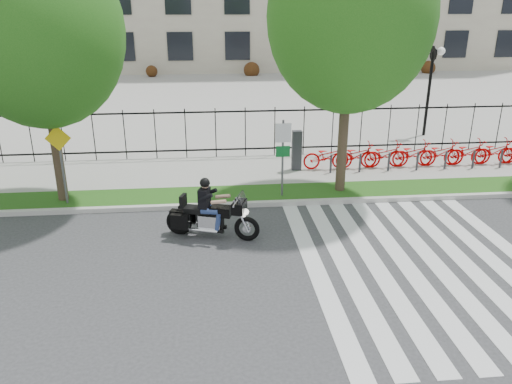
{
  "coord_description": "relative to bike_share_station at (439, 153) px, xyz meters",
  "views": [
    {
      "loc": [
        -0.28,
        -10.48,
        6.06
      ],
      "look_at": [
        1.03,
        3.0,
        0.9
      ],
      "focal_mm": 35.0,
      "sensor_mm": 36.0,
      "label": 1
    }
  ],
  "objects": [
    {
      "name": "sidewalk",
      "position": [
        -8.5,
        0.25,
        -0.57
      ],
      "size": [
        60.0,
        3.5,
        0.15
      ],
      "primitive_type": "cube",
      "color": "#A29F97",
      "rests_on": "ground"
    },
    {
      "name": "ground",
      "position": [
        -8.5,
        -7.2,
        -0.65
      ],
      "size": [
        120.0,
        120.0,
        0.0
      ],
      "primitive_type": "plane",
      "color": "#333336",
      "rests_on": "ground"
    },
    {
      "name": "grass_verge",
      "position": [
        -8.5,
        -2.25,
        -0.57
      ],
      "size": [
        60.0,
        1.5,
        0.15
      ],
      "primitive_type": "cube",
      "color": "#1A4C13",
      "rests_on": "ground"
    },
    {
      "name": "lamp_post_right",
      "position": [
        1.5,
        4.8,
        2.56
      ],
      "size": [
        1.06,
        0.7,
        4.25
      ],
      "color": "black",
      "rests_on": "ground"
    },
    {
      "name": "plaza",
      "position": [
        -8.5,
        17.8,
        -0.6
      ],
      "size": [
        80.0,
        34.0,
        0.1
      ],
      "primitive_type": "cube",
      "color": "#A29F97",
      "rests_on": "ground"
    },
    {
      "name": "crosswalk_stripes",
      "position": [
        -3.67,
        -7.2,
        -0.64
      ],
      "size": [
        5.7,
        8.0,
        0.01
      ],
      "primitive_type": null,
      "color": "silver",
      "rests_on": "ground"
    },
    {
      "name": "iron_fence",
      "position": [
        -8.5,
        2.0,
        0.5
      ],
      "size": [
        30.0,
        0.06,
        2.0
      ],
      "primitive_type": null,
      "color": "black",
      "rests_on": "sidewalk"
    },
    {
      "name": "street_tree_2",
      "position": [
        -4.44,
        -2.25,
        5.03
      ],
      "size": [
        5.07,
        5.07,
        8.45
      ],
      "color": "#3B2B20",
      "rests_on": "grass_verge"
    },
    {
      "name": "bike_share_station",
      "position": [
        0.0,
        0.0,
        0.0
      ],
      "size": [
        11.11,
        0.87,
        1.5
      ],
      "color": "#2D2D33",
      "rests_on": "sidewalk"
    },
    {
      "name": "curb",
      "position": [
        -8.5,
        -3.1,
        -0.57
      ],
      "size": [
        60.0,
        0.2,
        0.15
      ],
      "primitive_type": "cube",
      "color": "beige",
      "rests_on": "ground"
    },
    {
      "name": "motorcycle_rider",
      "position": [
        -8.78,
        -5.18,
        0.04
      ],
      "size": [
        2.58,
        1.26,
        2.06
      ],
      "color": "black",
      "rests_on": "ground"
    },
    {
      "name": "sign_pole_warning",
      "position": [
        -13.29,
        -2.62,
        1.1
      ],
      "size": [
        0.78,
        0.09,
        2.49
      ],
      "color": "#59595B",
      "rests_on": "grass_verge"
    },
    {
      "name": "sign_pole_regulatory",
      "position": [
        -6.46,
        -2.62,
        1.09
      ],
      "size": [
        0.5,
        0.09,
        2.5
      ],
      "color": "#59595B",
      "rests_on": "grass_verge"
    },
    {
      "name": "street_tree_1",
      "position": [
        -13.49,
        -2.25,
        4.64
      ],
      "size": [
        4.84,
        4.84,
        7.92
      ],
      "color": "#3B2B20",
      "rests_on": "grass_verge"
    }
  ]
}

